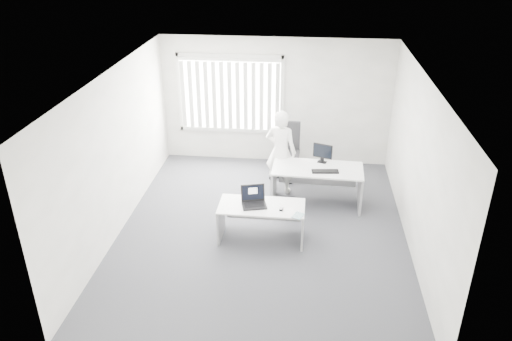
# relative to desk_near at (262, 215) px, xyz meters

# --- Properties ---
(ground) EXTENTS (6.00, 6.00, 0.00)m
(ground) POSITION_rel_desk_near_xyz_m (-0.01, 0.25, -0.47)
(ground) COLOR #55565D
(ground) RESTS_ON ground
(wall_back) EXTENTS (5.00, 0.02, 2.80)m
(wall_back) POSITION_rel_desk_near_xyz_m (-0.01, 3.25, 0.93)
(wall_back) COLOR white
(wall_back) RESTS_ON ground
(wall_front) EXTENTS (5.00, 0.02, 2.80)m
(wall_front) POSITION_rel_desk_near_xyz_m (-0.01, -2.75, 0.93)
(wall_front) COLOR white
(wall_front) RESTS_ON ground
(wall_left) EXTENTS (0.02, 6.00, 2.80)m
(wall_left) POSITION_rel_desk_near_xyz_m (-2.51, 0.25, 0.93)
(wall_left) COLOR white
(wall_left) RESTS_ON ground
(wall_right) EXTENTS (0.02, 6.00, 2.80)m
(wall_right) POSITION_rel_desk_near_xyz_m (2.49, 0.25, 0.93)
(wall_right) COLOR white
(wall_right) RESTS_ON ground
(ceiling) EXTENTS (5.00, 6.00, 0.02)m
(ceiling) POSITION_rel_desk_near_xyz_m (-0.01, 0.25, 2.33)
(ceiling) COLOR silver
(ceiling) RESTS_ON wall_back
(window) EXTENTS (2.32, 0.06, 1.76)m
(window) POSITION_rel_desk_near_xyz_m (-1.01, 3.21, 1.08)
(window) COLOR silver
(window) RESTS_ON wall_back
(blinds) EXTENTS (2.20, 0.10, 1.50)m
(blinds) POSITION_rel_desk_near_xyz_m (-1.01, 3.15, 1.05)
(blinds) COLOR silver
(blinds) RESTS_ON wall_back
(desk_near) EXTENTS (1.45, 0.69, 0.66)m
(desk_near) POSITION_rel_desk_near_xyz_m (0.00, 0.00, 0.00)
(desk_near) COLOR white
(desk_near) RESTS_ON ground
(desk_far) EXTENTS (1.72, 0.86, 0.77)m
(desk_far) POSITION_rel_desk_near_xyz_m (0.93, 1.31, 0.08)
(desk_far) COLOR white
(desk_far) RESTS_ON ground
(office_chair) EXTENTS (0.70, 0.70, 1.18)m
(office_chair) POSITION_rel_desk_near_xyz_m (0.31, 2.48, -0.11)
(office_chair) COLOR black
(office_chair) RESTS_ON ground
(person) EXTENTS (0.71, 0.56, 1.72)m
(person) POSITION_rel_desk_near_xyz_m (0.20, 1.79, 0.38)
(person) COLOR white
(person) RESTS_ON ground
(laptop) EXTENTS (0.48, 0.45, 0.31)m
(laptop) POSITION_rel_desk_near_xyz_m (-0.12, -0.03, 0.34)
(laptop) COLOR black
(laptop) RESTS_ON desk_near
(paper_sheet) EXTENTS (0.34, 0.28, 0.00)m
(paper_sheet) POSITION_rel_desk_near_xyz_m (0.41, -0.13, 0.18)
(paper_sheet) COLOR white
(paper_sheet) RESTS_ON desk_near
(mouse) EXTENTS (0.06, 0.10, 0.04)m
(mouse) POSITION_rel_desk_near_xyz_m (0.34, -0.10, 0.20)
(mouse) COLOR silver
(mouse) RESTS_ON paper_sheet
(booklet) EXTENTS (0.22, 0.25, 0.01)m
(booklet) POSITION_rel_desk_near_xyz_m (0.62, -0.26, 0.19)
(booklet) COLOR white
(booklet) RESTS_ON desk_near
(keyboard) EXTENTS (0.51, 0.21, 0.02)m
(keyboard) POSITION_rel_desk_near_xyz_m (1.07, 1.16, 0.31)
(keyboard) COLOR black
(keyboard) RESTS_ON desk_far
(monitor) EXTENTS (0.39, 0.23, 0.38)m
(monitor) POSITION_rel_desk_near_xyz_m (1.02, 1.57, 0.49)
(monitor) COLOR black
(monitor) RESTS_ON desk_far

